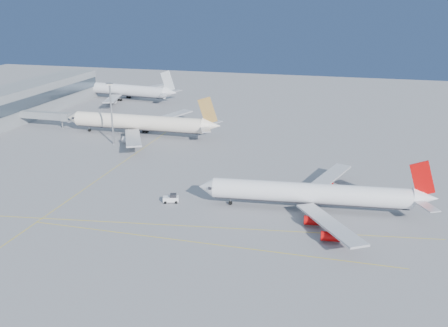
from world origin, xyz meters
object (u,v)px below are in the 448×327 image
airliner_etihad (142,123)px  light_mast (111,109)px  airliner_virgin (315,194)px  airliner_third (124,90)px  pushback_tug (171,198)px

airliner_etihad → light_mast: light_mast is taller
airliner_etihad → light_mast: (-5.53, -14.73, 8.71)m
airliner_etihad → light_mast: 17.98m
airliner_etihad → airliner_virgin: bearing=-37.9°
airliner_virgin → airliner_etihad: size_ratio=0.94×
airliner_etihad → airliner_third: size_ratio=1.02×
pushback_tug → light_mast: (-41.91, 48.29, 12.95)m
airliner_third → pushback_tug: airliner_third is taller
airliner_virgin → light_mast: light_mast is taller
airliner_virgin → airliner_etihad: bearing=136.7°
airliner_etihad → light_mast: bearing=-110.8°
airliner_etihad → pushback_tug: bearing=-60.2°
airliner_third → airliner_virgin: bearing=-39.2°
airliner_third → light_mast: (33.94, -81.23, 8.73)m
airliner_virgin → airliner_third: size_ratio=0.96×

